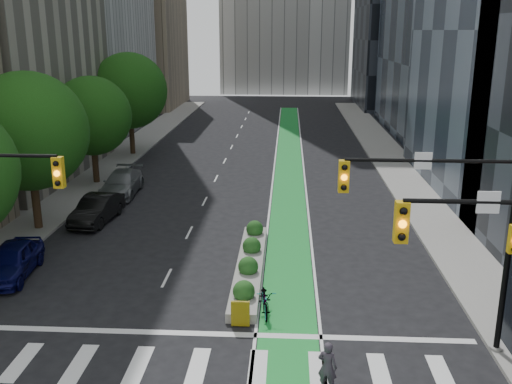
# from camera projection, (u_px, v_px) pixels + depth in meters

# --- Properties ---
(ground) EXTENTS (160.00, 160.00, 0.00)m
(ground) POSITION_uv_depth(u_px,v_px,m) (202.00, 352.00, 19.85)
(ground) COLOR black
(ground) RESTS_ON ground
(sidewalk_left) EXTENTS (3.60, 90.00, 0.15)m
(sidewalk_left) POSITION_uv_depth(u_px,v_px,m) (99.00, 173.00, 44.48)
(sidewalk_left) COLOR gray
(sidewalk_left) RESTS_ON ground
(sidewalk_right) EXTENTS (3.60, 90.00, 0.15)m
(sidewalk_right) POSITION_uv_depth(u_px,v_px,m) (405.00, 177.00, 43.20)
(sidewalk_right) COLOR gray
(sidewalk_right) RESTS_ON ground
(bike_lane_paint) EXTENTS (2.20, 70.00, 0.01)m
(bike_lane_paint) POSITION_uv_depth(u_px,v_px,m) (289.00, 162.00, 48.50)
(bike_lane_paint) COLOR #1A9033
(bike_lane_paint) RESTS_ON ground
(building_tan_far) EXTENTS (14.00, 16.00, 26.00)m
(building_tan_far) POSITION_uv_depth(u_px,v_px,m) (128.00, 14.00, 80.76)
(building_tan_far) COLOR tan
(building_tan_far) RESTS_ON ground
(building_dark_end) EXTENTS (14.00, 18.00, 28.00)m
(building_dark_end) POSITION_uv_depth(u_px,v_px,m) (412.00, 6.00, 80.23)
(building_dark_end) COLOR black
(building_dark_end) RESTS_ON ground
(tree_mid) EXTENTS (6.40, 6.40, 8.78)m
(tree_mid) POSITION_uv_depth(u_px,v_px,m) (28.00, 132.00, 30.45)
(tree_mid) COLOR black
(tree_mid) RESTS_ON ground
(tree_midfar) EXTENTS (5.60, 5.60, 7.76)m
(tree_midfar) POSITION_uv_depth(u_px,v_px,m) (92.00, 116.00, 40.22)
(tree_midfar) COLOR black
(tree_midfar) RESTS_ON ground
(tree_far) EXTENTS (6.60, 6.60, 9.00)m
(tree_far) POSITION_uv_depth(u_px,v_px,m) (129.00, 91.00, 49.62)
(tree_far) COLOR black
(tree_far) RESTS_ON ground
(signal_right) EXTENTS (5.82, 0.51, 7.20)m
(signal_right) POSITION_uv_depth(u_px,v_px,m) (465.00, 221.00, 18.51)
(signal_right) COLOR black
(signal_right) RESTS_ON ground
(median_planter) EXTENTS (1.20, 10.26, 1.10)m
(median_planter) POSITION_uv_depth(u_px,v_px,m) (250.00, 263.00, 26.44)
(median_planter) COLOR gray
(median_planter) RESTS_ON ground
(bicycle) EXTENTS (0.98, 2.20, 1.12)m
(bicycle) POSITION_uv_depth(u_px,v_px,m) (265.00, 300.00, 22.46)
(bicycle) COLOR gray
(bicycle) RESTS_ON ground
(cyclist) EXTENTS (0.72, 0.59, 1.69)m
(cyclist) POSITION_uv_depth(u_px,v_px,m) (327.00, 367.00, 17.47)
(cyclist) COLOR #37313B
(cyclist) RESTS_ON ground
(parked_car_left_near) EXTENTS (2.29, 4.75, 1.56)m
(parked_car_left_near) POSITION_uv_depth(u_px,v_px,m) (12.00, 260.00, 25.70)
(parked_car_left_near) COLOR #0C0D49
(parked_car_left_near) RESTS_ON ground
(parked_car_left_mid) EXTENTS (2.09, 4.85, 1.55)m
(parked_car_left_mid) POSITION_uv_depth(u_px,v_px,m) (97.00, 209.00, 33.09)
(parked_car_left_mid) COLOR black
(parked_car_left_mid) RESTS_ON ground
(parked_car_left_far) EXTENTS (2.40, 5.49, 1.57)m
(parked_car_left_far) POSITION_uv_depth(u_px,v_px,m) (122.00, 183.00, 38.66)
(parked_car_left_far) COLOR slate
(parked_car_left_far) RESTS_ON ground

